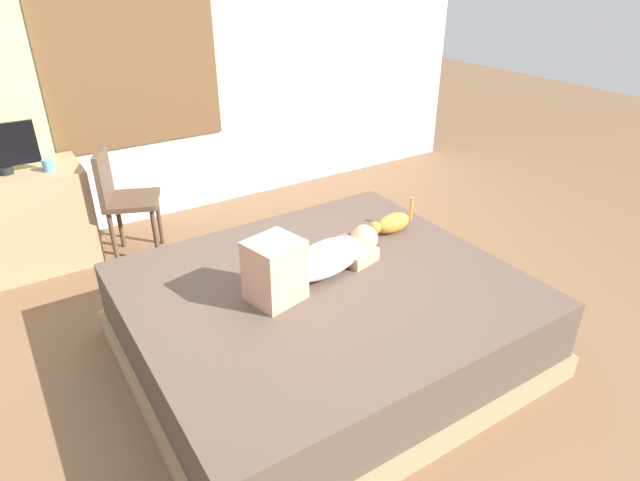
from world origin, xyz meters
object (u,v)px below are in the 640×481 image
(bed, at_px, (324,319))
(desk, at_px, (25,220))
(person_lying, at_px, (313,260))
(cat, at_px, (391,223))
(chair_by_desk, at_px, (121,195))
(cup, at_px, (48,165))

(bed, bearing_deg, desk, 122.08)
(desk, bearing_deg, person_lying, -57.30)
(cat, bearing_deg, bed, -158.16)
(desk, height_order, chair_by_desk, chair_by_desk)
(cat, distance_m, chair_by_desk, 2.02)
(bed, height_order, cup, cup)
(cat, bearing_deg, cup, 136.37)
(chair_by_desk, bearing_deg, cup, 161.05)
(cat, relative_size, desk, 0.40)
(cup, bearing_deg, bed, -61.68)
(person_lying, xyz_separation_m, desk, (-1.26, 1.97, -0.23))
(cat, bearing_deg, desk, 138.28)
(person_lying, height_order, desk, person_lying)
(bed, bearing_deg, cat, 21.84)
(bed, distance_m, person_lying, 0.37)
(person_lying, distance_m, cup, 2.14)
(cup, bearing_deg, desk, 156.56)
(person_lying, bearing_deg, bed, -75.62)
(desk, relative_size, cup, 10.75)
(cat, bearing_deg, chair_by_desk, 131.09)
(cat, distance_m, desk, 2.66)
(bed, height_order, chair_by_desk, chair_by_desk)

